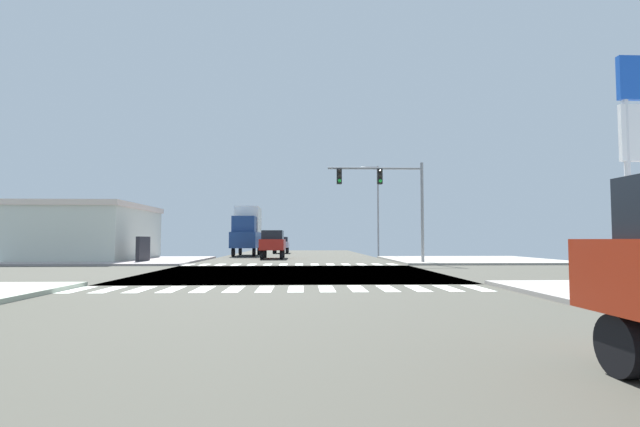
# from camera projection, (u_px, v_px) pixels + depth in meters

# --- Properties ---
(ground) EXTENTS (90.00, 90.00, 0.05)m
(ground) POSITION_uv_depth(u_px,v_px,m) (293.00, 273.00, 22.37)
(ground) COLOR #45443B
(sidewalk_corner_ne) EXTENTS (12.00, 12.00, 0.14)m
(sidewalk_corner_ne) POSITION_uv_depth(u_px,v_px,m) (469.00, 260.00, 34.84)
(sidewalk_corner_ne) COLOR #A09B91
(sidewalk_corner_ne) RESTS_ON ground
(sidewalk_corner_nw) EXTENTS (12.00, 12.00, 0.14)m
(sidewalk_corner_nw) POSITION_uv_depth(u_px,v_px,m) (118.00, 260.00, 33.85)
(sidewalk_corner_nw) COLOR #A09494
(sidewalk_corner_nw) RESTS_ON ground
(crosswalk_near) EXTENTS (13.50, 2.00, 0.01)m
(crosswalk_near) POSITION_uv_depth(u_px,v_px,m) (281.00, 289.00, 15.07)
(crosswalk_near) COLOR white
(crosswalk_near) RESTS_ON ground
(crosswalk_far) EXTENTS (13.50, 2.00, 0.01)m
(crosswalk_far) POSITION_uv_depth(u_px,v_px,m) (291.00, 264.00, 29.64)
(crosswalk_far) COLOR white
(crosswalk_far) RESTS_ON ground
(traffic_signal_mast) EXTENTS (6.35, 0.55, 6.70)m
(traffic_signal_mast) POSITION_uv_depth(u_px,v_px,m) (386.00, 189.00, 30.62)
(traffic_signal_mast) COLOR gray
(traffic_signal_mast) RESTS_ON ground
(street_lamp) EXTENTS (1.78, 0.32, 8.59)m
(street_lamp) POSITION_uv_depth(u_px,v_px,m) (376.00, 203.00, 44.03)
(street_lamp) COLOR gray
(street_lamp) RESTS_ON ground
(bank_building) EXTENTS (17.15, 10.24, 4.27)m
(bank_building) POSITION_uv_depth(u_px,v_px,m) (39.00, 232.00, 35.23)
(bank_building) COLOR silver
(bank_building) RESTS_ON ground
(sedan_queued_3) EXTENTS (1.80, 4.30, 1.88)m
(sedan_queued_3) POSITION_uv_depth(u_px,v_px,m) (281.00, 244.00, 53.36)
(sedan_queued_3) COLOR black
(sedan_queued_3) RESTS_ON ground
(box_truck_middle_1) EXTENTS (2.40, 7.20, 4.85)m
(box_truck_middle_1) POSITION_uv_depth(u_px,v_px,m) (247.00, 230.00, 45.88)
(box_truck_middle_1) COLOR black
(box_truck_middle_1) RESTS_ON ground
(suv_outer_2) EXTENTS (1.96, 4.60, 2.34)m
(suv_outer_2) POSITION_uv_depth(u_px,v_px,m) (273.00, 242.00, 38.74)
(suv_outer_2) COLOR black
(suv_outer_2) RESTS_ON ground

